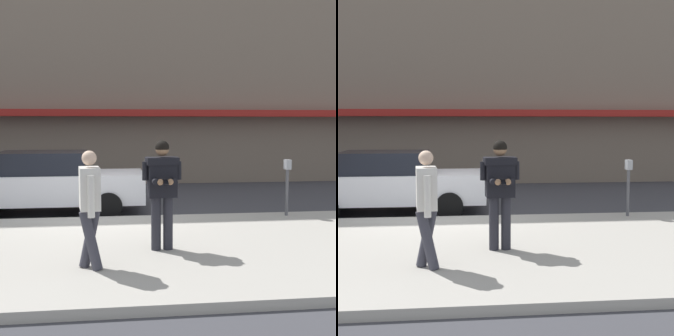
% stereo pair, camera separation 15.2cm
% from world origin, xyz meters
% --- Properties ---
extents(ground_plane, '(80.00, 80.00, 0.00)m').
position_xyz_m(ground_plane, '(0.00, 0.00, 0.00)').
color(ground_plane, '#3D3D42').
extents(sidewalk, '(32.00, 5.30, 0.14)m').
position_xyz_m(sidewalk, '(1.00, -2.85, 0.07)').
color(sidewalk, '#A8A399').
rests_on(sidewalk, ground).
extents(curb_paint_line, '(28.00, 0.12, 0.01)m').
position_xyz_m(curb_paint_line, '(1.00, 0.05, 0.00)').
color(curb_paint_line, silver).
rests_on(curb_paint_line, ground).
extents(parked_sedan_mid, '(4.50, 1.94, 1.54)m').
position_xyz_m(parked_sedan_mid, '(-1.25, 0.96, 0.79)').
color(parked_sedan_mid, silver).
rests_on(parked_sedan_mid, ground).
extents(man_texting_on_phone, '(0.65, 0.60, 1.81)m').
position_xyz_m(man_texting_on_phone, '(1.06, -3.14, 1.25)').
color(man_texting_on_phone, '#23232B').
rests_on(man_texting_on_phone, sidewalk).
extents(pedestrian_in_light_coat, '(0.36, 0.60, 1.70)m').
position_xyz_m(pedestrian_in_light_coat, '(-0.07, -4.01, 1.11)').
color(pedestrian_in_light_coat, '#33333D').
rests_on(pedestrian_in_light_coat, sidewalk).
extents(parking_meter, '(0.12, 0.18, 1.27)m').
position_xyz_m(parking_meter, '(4.19, -0.60, 0.97)').
color(parking_meter, '#4C4C51').
rests_on(parking_meter, sidewalk).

